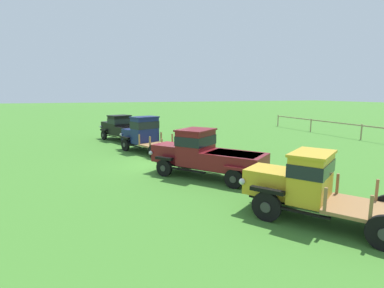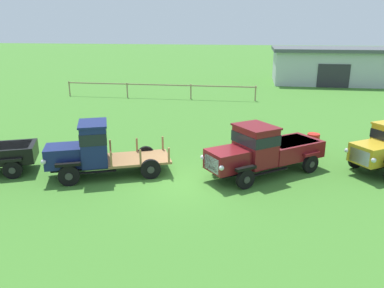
# 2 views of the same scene
# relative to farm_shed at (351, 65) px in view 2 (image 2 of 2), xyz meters

# --- Properties ---
(ground_plane) EXTENTS (240.00, 240.00, 0.00)m
(ground_plane) POSITION_rel_farm_shed_xyz_m (-13.20, -30.40, -1.95)
(ground_plane) COLOR #3D7528
(farm_shed) EXTENTS (17.30, 8.06, 3.85)m
(farm_shed) POSITION_rel_farm_shed_xyz_m (0.00, 0.00, 0.00)
(farm_shed) COLOR #B2B7BC
(farm_shed) RESTS_ON ground
(paddock_fence) EXTENTS (17.04, 0.39, 1.31)m
(paddock_fence) POSITION_rel_farm_shed_xyz_m (-18.84, -12.44, -0.95)
(paddock_fence) COLOR #997F60
(paddock_fence) RESTS_ON ground
(vintage_truck_second_in_line) EXTENTS (5.41, 3.51, 2.33)m
(vintage_truck_second_in_line) POSITION_rel_farm_shed_xyz_m (-17.16, -30.42, -0.78)
(vintage_truck_second_in_line) COLOR black
(vintage_truck_second_in_line) RESTS_ON ground
(vintage_truck_midrow_center) EXTENTS (5.29, 4.68, 2.20)m
(vintage_truck_midrow_center) POSITION_rel_farm_shed_xyz_m (-10.08, -29.03, -0.86)
(vintage_truck_midrow_center) COLOR black
(vintage_truck_midrow_center) RESTS_ON ground
(oil_drum_beside_row) EXTENTS (0.64, 0.64, 0.94)m
(oil_drum_beside_row) POSITION_rel_farm_shed_xyz_m (-7.52, -25.60, -1.48)
(oil_drum_beside_row) COLOR red
(oil_drum_beside_row) RESTS_ON ground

